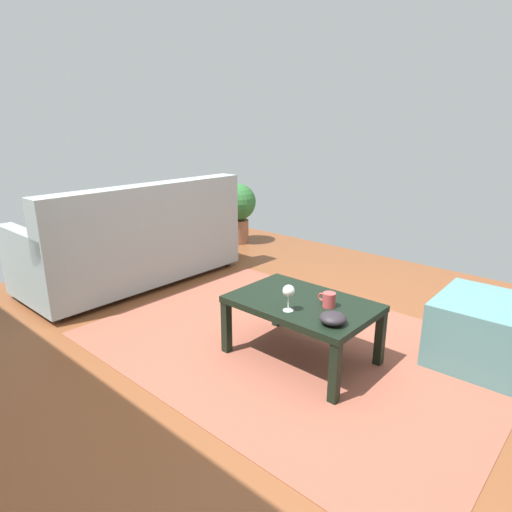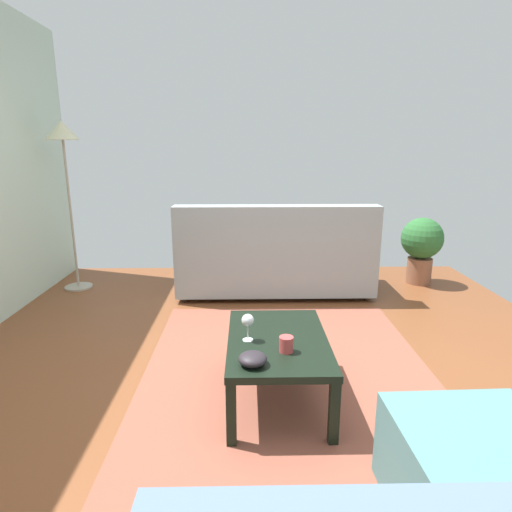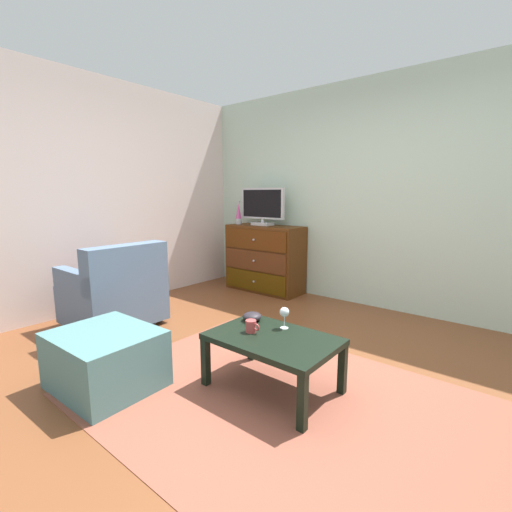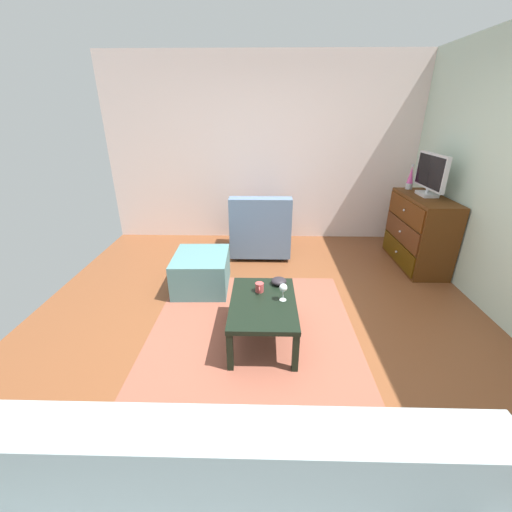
# 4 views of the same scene
# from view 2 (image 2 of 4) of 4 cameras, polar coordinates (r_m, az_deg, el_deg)

# --- Properties ---
(ground_plane) EXTENTS (5.80, 4.92, 0.05)m
(ground_plane) POSITION_cam_2_polar(r_m,az_deg,el_deg) (2.63, 0.46, -19.68)
(ground_plane) COLOR brown
(area_rug) EXTENTS (2.60, 1.90, 0.01)m
(area_rug) POSITION_cam_2_polar(r_m,az_deg,el_deg) (2.79, 4.64, -16.78)
(area_rug) COLOR brown
(area_rug) RESTS_ON ground_plane
(coffee_table) EXTENTS (0.86, 0.57, 0.39)m
(coffee_table) POSITION_cam_2_polar(r_m,az_deg,el_deg) (2.50, 2.90, -11.93)
(coffee_table) COLOR black
(coffee_table) RESTS_ON ground_plane
(wine_glass) EXTENTS (0.07, 0.07, 0.16)m
(wine_glass) POSITION_cam_2_polar(r_m,az_deg,el_deg) (2.40, -1.11, -8.70)
(wine_glass) COLOR silver
(wine_glass) RESTS_ON coffee_table
(mug) EXTENTS (0.11, 0.08, 0.08)m
(mug) POSITION_cam_2_polar(r_m,az_deg,el_deg) (2.32, 4.07, -11.66)
(mug) COLOR #B74241
(mug) RESTS_ON coffee_table
(bowl_decorative) EXTENTS (0.14, 0.14, 0.07)m
(bowl_decorative) POSITION_cam_2_polar(r_m,az_deg,el_deg) (2.19, -0.45, -13.61)
(bowl_decorative) COLOR #272228
(bowl_decorative) RESTS_ON coffee_table
(couch_large) EXTENTS (0.85, 1.92, 0.92)m
(couch_large) POSITION_cam_2_polar(r_m,az_deg,el_deg) (4.30, 2.51, -0.37)
(couch_large) COLOR #332319
(couch_large) RESTS_ON ground_plane
(ottoman) EXTENTS (0.72, 0.62, 0.40)m
(ottoman) POSITION_cam_2_polar(r_m,az_deg,el_deg) (2.01, 28.12, -25.85)
(ottoman) COLOR slate
(ottoman) RESTS_ON ground_plane
(standing_lamp) EXTENTS (0.32, 0.32, 1.70)m
(standing_lamp) POSITION_cam_2_polar(r_m,az_deg,el_deg) (4.69, -24.35, 13.20)
(standing_lamp) COLOR #A59E8C
(standing_lamp) RESTS_ON ground_plane
(potted_plant) EXTENTS (0.44, 0.44, 0.72)m
(potted_plant) POSITION_cam_2_polar(r_m,az_deg,el_deg) (4.91, 21.29, 1.49)
(potted_plant) COLOR brown
(potted_plant) RESTS_ON ground_plane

